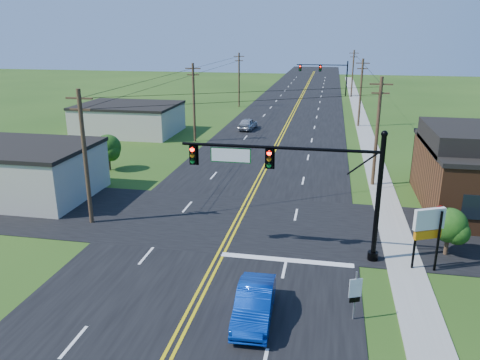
% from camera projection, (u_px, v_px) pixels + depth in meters
% --- Properties ---
extents(ground, '(260.00, 260.00, 0.00)m').
position_uv_depth(ground, '(180.00, 325.00, 20.64)').
color(ground, '#214012').
rests_on(ground, ground).
extents(road_main, '(16.00, 220.00, 0.04)m').
position_uv_depth(road_main, '(288.00, 121.00, 67.40)').
color(road_main, black).
rests_on(road_main, ground).
extents(road_cross, '(70.00, 10.00, 0.04)m').
position_uv_depth(road_cross, '(235.00, 221.00, 31.86)').
color(road_cross, black).
rests_on(road_cross, ground).
extents(sidewalk, '(2.00, 160.00, 0.08)m').
position_uv_depth(sidewalk, '(367.00, 139.00, 56.14)').
color(sidewalk, gray).
rests_on(sidewalk, ground).
extents(signal_mast_main, '(11.30, 0.60, 7.48)m').
position_uv_depth(signal_mast_main, '(297.00, 176.00, 25.89)').
color(signal_mast_main, black).
rests_on(signal_mast_main, ground).
extents(signal_mast_far, '(10.98, 0.60, 7.48)m').
position_uv_depth(signal_mast_far, '(325.00, 72.00, 93.28)').
color(signal_mast_far, black).
rests_on(signal_mast_far, ground).
extents(cream_bldg_near, '(10.20, 8.20, 4.10)m').
position_uv_depth(cream_bldg_near, '(25.00, 171.00, 36.19)').
color(cream_bldg_near, '#BEB7A2').
rests_on(cream_bldg_near, ground).
extents(cream_bldg_far, '(12.20, 9.20, 3.70)m').
position_uv_depth(cream_bldg_far, '(129.00, 119.00, 59.06)').
color(cream_bldg_far, '#BEB7A2').
rests_on(cream_bldg_far, ground).
extents(utility_pole_left_a, '(1.80, 0.28, 9.00)m').
position_uv_depth(utility_pole_left_a, '(85.00, 155.00, 30.28)').
color(utility_pole_left_a, '#3B271B').
rests_on(utility_pole_left_a, ground).
extents(utility_pole_left_b, '(1.80, 0.28, 9.00)m').
position_uv_depth(utility_pole_left_b, '(194.00, 101.00, 53.66)').
color(utility_pole_left_b, '#3B271B').
rests_on(utility_pole_left_b, ground).
extents(utility_pole_left_c, '(1.80, 0.28, 9.00)m').
position_uv_depth(utility_pole_left_c, '(239.00, 79.00, 78.92)').
color(utility_pole_left_c, '#3B271B').
rests_on(utility_pole_left_c, ground).
extents(utility_pole_right_a, '(1.80, 0.28, 9.00)m').
position_uv_depth(utility_pole_right_a, '(377.00, 130.00, 38.01)').
color(utility_pole_right_a, '#3B271B').
rests_on(utility_pole_right_a, ground).
extents(utility_pole_right_b, '(1.80, 0.28, 9.00)m').
position_uv_depth(utility_pole_right_b, '(361.00, 91.00, 62.33)').
color(utility_pole_right_b, '#3B271B').
rests_on(utility_pole_right_b, ground).
extents(utility_pole_right_c, '(1.80, 0.28, 9.00)m').
position_uv_depth(utility_pole_right_c, '(353.00, 73.00, 90.39)').
color(utility_pole_right_c, '#3B271B').
rests_on(utility_pole_right_c, ground).
extents(tree_right_back, '(3.00, 3.00, 4.10)m').
position_uv_depth(tree_right_back, '(444.00, 147.00, 41.27)').
color(tree_right_back, '#3B271B').
rests_on(tree_right_back, ground).
extents(shrub_corner, '(2.00, 2.00, 2.86)m').
position_uv_depth(shrub_corner, '(449.00, 225.00, 26.61)').
color(shrub_corner, '#3B271B').
rests_on(shrub_corner, ground).
extents(tree_left, '(2.40, 2.40, 3.37)m').
position_uv_depth(tree_left, '(108.00, 147.00, 43.10)').
color(tree_left, '#3B271B').
rests_on(tree_left, ground).
extents(blue_car, '(1.77, 4.62, 1.50)m').
position_uv_depth(blue_car, '(254.00, 304.00, 20.88)').
color(blue_car, '#063096').
rests_on(blue_car, ground).
extents(distant_car, '(2.21, 4.55, 1.49)m').
position_uv_depth(distant_car, '(248.00, 124.00, 61.46)').
color(distant_car, '#A8A9AD').
rests_on(distant_car, ground).
extents(route_sign, '(0.57, 0.27, 2.41)m').
position_uv_depth(route_sign, '(355.00, 292.00, 20.60)').
color(route_sign, slate).
rests_on(route_sign, ground).
extents(stop_sign, '(0.76, 0.16, 2.14)m').
position_uv_depth(stop_sign, '(440.00, 214.00, 29.02)').
color(stop_sign, slate).
rests_on(stop_sign, ground).
extents(pylon_sign, '(1.68, 0.95, 3.57)m').
position_uv_depth(pylon_sign, '(429.00, 226.00, 24.64)').
color(pylon_sign, black).
rests_on(pylon_sign, ground).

